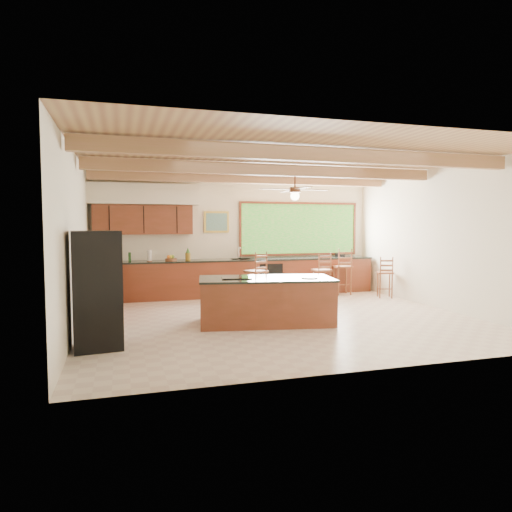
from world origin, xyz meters
name	(u,v)px	position (x,y,z in m)	size (l,w,h in m)	color
ground	(279,318)	(0.00, 0.00, 0.00)	(7.20, 7.20, 0.00)	beige
room_shell	(261,203)	(-0.17, 0.65, 2.21)	(7.27, 6.54, 3.02)	#EEE8CE
counter_run	(212,280)	(-0.82, 2.52, 0.46)	(7.12, 3.10, 1.23)	brown
island	(266,300)	(-0.38, -0.35, 0.42)	(2.54, 1.52, 0.85)	brown
refrigerator	(97,290)	(-3.22, -1.23, 0.85)	(0.73, 0.71, 1.70)	black
bar_stool_a	(257,272)	(0.10, 1.86, 0.69)	(0.56, 0.56, 1.17)	brown
bar_stool_b	(323,271)	(1.82, 2.00, 0.66)	(0.40, 0.40, 1.11)	brown
bar_stool_c	(344,267)	(2.53, 2.28, 0.70)	(0.47, 0.47, 1.19)	brown
bar_stool_d	(386,273)	(3.30, 1.55, 0.60)	(0.47, 0.47, 1.01)	brown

